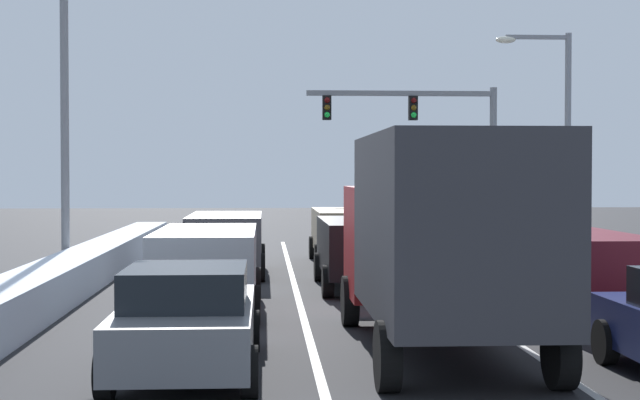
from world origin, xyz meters
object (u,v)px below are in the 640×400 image
object	(u,v)px
suv_black_center_lane_second	(362,247)
street_lamp_left_mid	(77,79)
suv_charcoal_left_lane_third	(226,238)
street_lamp_right_far	(557,121)
sedan_green_right_lane_third	(500,255)
traffic_light_gantry	(435,130)
suv_tan_center_lane_third	(346,231)
suv_silver_left_lane_second	(207,262)
box_truck_center_lane_nearest	(440,232)
suv_maroon_right_lane_second	(574,266)
sedan_gray_left_lane_nearest	(187,319)

from	to	relation	value
suv_black_center_lane_second	street_lamp_left_mid	xyz separation A→B (m)	(-7.31, 2.63, 4.29)
suv_charcoal_left_lane_third	street_lamp_right_far	world-z (taller)	street_lamp_right_far
suv_black_center_lane_second	sedan_green_right_lane_third	bearing A→B (deg)	9.09
traffic_light_gantry	suv_black_center_lane_second	bearing A→B (deg)	-106.74
sedan_green_right_lane_third	traffic_light_gantry	xyz separation A→B (m)	(0.83, 13.88, 3.73)
street_lamp_left_mid	street_lamp_right_far	bearing A→B (deg)	25.00
suv_tan_center_lane_third	street_lamp_left_mid	world-z (taller)	street_lamp_left_mid
suv_silver_left_lane_second	street_lamp_left_mid	bearing A→B (deg)	120.53
box_truck_center_lane_nearest	suv_black_center_lane_second	distance (m)	8.69
suv_tan_center_lane_third	suv_black_center_lane_second	bearing A→B (deg)	-91.52
sedan_green_right_lane_third	traffic_light_gantry	size ratio (longest dim) A/B	0.60
suv_tan_center_lane_third	suv_silver_left_lane_second	size ratio (longest dim) A/B	1.00
suv_maroon_right_lane_second	suv_black_center_lane_second	size ratio (longest dim) A/B	1.00
street_lamp_left_mid	sedan_gray_left_lane_nearest	bearing A→B (deg)	-72.75
suv_maroon_right_lane_second	suv_silver_left_lane_second	bearing A→B (deg)	169.23
suv_maroon_right_lane_second	traffic_light_gantry	distance (m)	19.88
traffic_light_gantry	suv_silver_left_lane_second	bearing A→B (deg)	-113.41
sedan_gray_left_lane_nearest	traffic_light_gantry	xyz separation A→B (m)	(7.80, 24.22, 3.73)
sedan_gray_left_lane_nearest	sedan_green_right_lane_third	bearing A→B (deg)	56.02
sedan_green_right_lane_third	box_truck_center_lane_nearest	xyz separation A→B (m)	(-3.20, -9.21, 1.14)
traffic_light_gantry	street_lamp_left_mid	xyz separation A→B (m)	(-11.66, -11.81, 0.81)
sedan_gray_left_lane_nearest	suv_maroon_right_lane_second	bearing A→B (deg)	33.64
suv_black_center_lane_second	box_truck_center_lane_nearest	bearing A→B (deg)	-87.92
box_truck_center_lane_nearest	street_lamp_left_mid	distance (m)	14.03
street_lamp_right_far	street_lamp_left_mid	world-z (taller)	street_lamp_left_mid
sedan_green_right_lane_third	suv_tan_center_lane_third	xyz separation A→B (m)	(-3.34, 6.02, 0.25)
suv_charcoal_left_lane_third	traffic_light_gantry	distance (m)	13.98
suv_tan_center_lane_third	suv_silver_left_lane_second	bearing A→B (deg)	-109.74
suv_tan_center_lane_third	suv_maroon_right_lane_second	bearing A→B (deg)	-73.89
street_lamp_left_mid	suv_black_center_lane_second	bearing A→B (deg)	-19.81
suv_silver_left_lane_second	traffic_light_gantry	size ratio (longest dim) A/B	0.65
traffic_light_gantry	sedan_green_right_lane_third	bearing A→B (deg)	-93.43
box_truck_center_lane_nearest	street_lamp_left_mid	xyz separation A→B (m)	(-7.63, 11.28, 3.41)
suv_tan_center_lane_third	sedan_gray_left_lane_nearest	xyz separation A→B (m)	(-3.63, -16.37, -0.25)
suv_charcoal_left_lane_third	suv_silver_left_lane_second	bearing A→B (deg)	-90.81
sedan_gray_left_lane_nearest	suv_silver_left_lane_second	distance (m)	6.02
sedan_gray_left_lane_nearest	suv_charcoal_left_lane_third	distance (m)	13.15
suv_maroon_right_lane_second	street_lamp_right_far	distance (m)	15.78
sedan_green_right_lane_third	traffic_light_gantry	distance (m)	14.40
suv_charcoal_left_lane_third	box_truck_center_lane_nearest	bearing A→B (deg)	-72.65
suv_tan_center_lane_third	sedan_gray_left_lane_nearest	world-z (taller)	suv_tan_center_lane_third
traffic_light_gantry	street_lamp_right_far	distance (m)	5.88
suv_silver_left_lane_second	sedan_gray_left_lane_nearest	bearing A→B (deg)	-89.24
suv_black_center_lane_second	traffic_light_gantry	world-z (taller)	traffic_light_gantry
box_truck_center_lane_nearest	suv_charcoal_left_lane_third	size ratio (longest dim) A/B	1.47
suv_black_center_lane_second	suv_charcoal_left_lane_third	size ratio (longest dim) A/B	1.00
suv_black_center_lane_second	street_lamp_left_mid	world-z (taller)	street_lamp_left_mid
suv_black_center_lane_second	suv_charcoal_left_lane_third	world-z (taller)	same
traffic_light_gantry	box_truck_center_lane_nearest	bearing A→B (deg)	-99.90
sedan_green_right_lane_third	sedan_gray_left_lane_nearest	size ratio (longest dim) A/B	1.00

